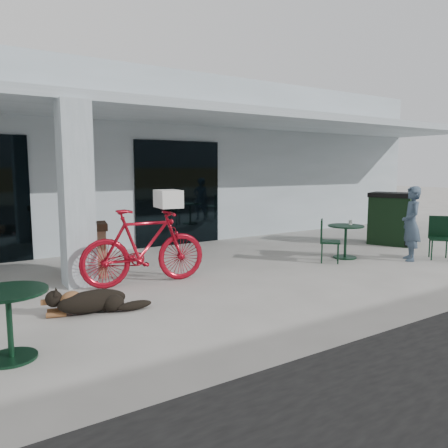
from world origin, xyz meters
TOP-DOWN VIEW (x-y plane):
  - ground at (0.00, 0.00)m, footprint 80.00×80.00m
  - building at (0.00, 8.50)m, footprint 22.00×7.00m
  - storefront_glass_right at (1.80, 4.98)m, footprint 2.40×0.06m
  - column at (-1.50, 2.30)m, footprint 0.50×0.50m
  - overhang at (0.00, 3.60)m, footprint 22.00×2.80m
  - bicycle at (-0.54, 1.72)m, footprint 2.25×0.86m
  - laundry_basket at (-0.09, 1.67)m, footprint 0.44×0.56m
  - dog at (-1.75, 0.70)m, footprint 1.16×0.65m
  - cup_near_dog at (-1.68, 1.00)m, footprint 0.09×0.09m
  - cafe_table_near at (-2.91, -0.33)m, footprint 1.02×1.02m
  - cafe_table_far at (4.10, 1.34)m, footprint 1.04×1.04m
  - cafe_chair_far_a at (3.48, 1.22)m, footprint 0.61×0.61m
  - cafe_chair_far_b at (5.74, 0.12)m, footprint 0.63×0.63m
  - person at (5.09, 0.40)m, footprint 0.68×0.70m
  - cup_on_table at (4.28, 1.38)m, footprint 0.10×0.10m
  - trash_receptacle at (-1.15, 2.80)m, footprint 0.70×0.70m
  - wheeled_bin at (6.51, 1.93)m, footprint 1.20×1.32m

SIDE VIEW (x-z plane):
  - ground at x=0.00m, z-range 0.00..0.00m
  - cup_near_dog at x=-1.68m, z-range 0.00..0.09m
  - dog at x=-1.75m, z-range 0.00..0.37m
  - cafe_table_far at x=4.10m, z-range 0.00..0.74m
  - cafe_table_near at x=-2.91m, z-range 0.00..0.75m
  - cafe_chair_far_a at x=3.48m, z-range 0.00..0.92m
  - cafe_chair_far_b at x=5.74m, z-range 0.00..0.95m
  - trash_receptacle at x=-1.15m, z-range 0.00..1.00m
  - bicycle at x=-0.54m, z-range 0.00..1.32m
  - wheeled_bin at x=6.51m, z-range 0.00..1.36m
  - cup_on_table at x=4.28m, z-range 0.74..0.84m
  - person at x=5.09m, z-range 0.00..1.62m
  - storefront_glass_right at x=1.80m, z-range 0.00..2.70m
  - laundry_basket at x=-0.09m, z-range 1.32..1.63m
  - column at x=-1.50m, z-range 0.00..3.12m
  - building at x=0.00m, z-range 0.00..4.50m
  - overhang at x=0.00m, z-range 3.12..3.30m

